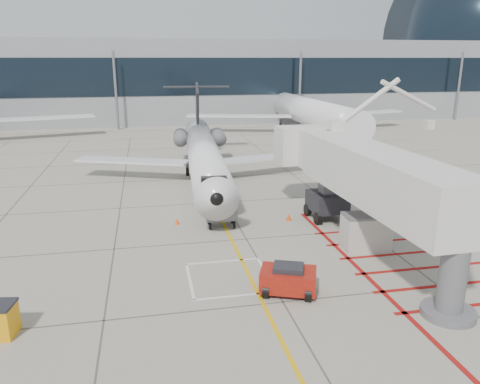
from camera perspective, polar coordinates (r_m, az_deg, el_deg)
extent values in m
plane|color=#9C9586|center=(25.69, 2.69, -9.00)|extent=(260.00, 260.00, 0.00)
cone|color=#FE4F0D|center=(32.02, -7.69, -3.54)|extent=(0.32, 0.32, 0.45)
cone|color=#DA4B0B|center=(32.67, 5.97, -3.04)|extent=(0.36, 0.36, 0.50)
cube|color=gray|center=(93.98, -1.83, 13.59)|extent=(180.00, 28.00, 14.00)
cube|color=black|center=(80.14, -0.09, 13.91)|extent=(180.00, 0.10, 6.00)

